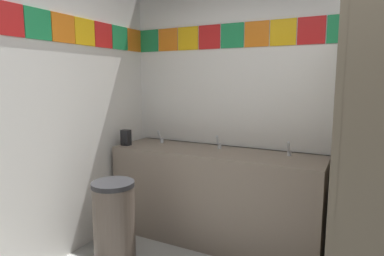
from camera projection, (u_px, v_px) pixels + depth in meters
wall_back at (308, 110)px, 3.00m from camera, size 3.65×0.09×2.55m
vanity_counter at (215, 194)px, 3.18m from camera, size 2.00×0.59×0.89m
faucet_left at (161, 138)px, 3.49m from camera, size 0.04×0.10×0.14m
faucet_center at (219, 144)px, 3.18m from camera, size 0.04×0.10×0.14m
faucet_right at (289, 150)px, 2.88m from camera, size 0.04×0.10×0.14m
soap_dispenser at (126, 138)px, 3.37m from camera, size 0.09×0.09×0.16m
stall_divider at (369, 177)px, 1.92m from camera, size 0.92×1.44×1.99m
trash_bin at (114, 222)px, 2.79m from camera, size 0.36×0.36×0.72m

